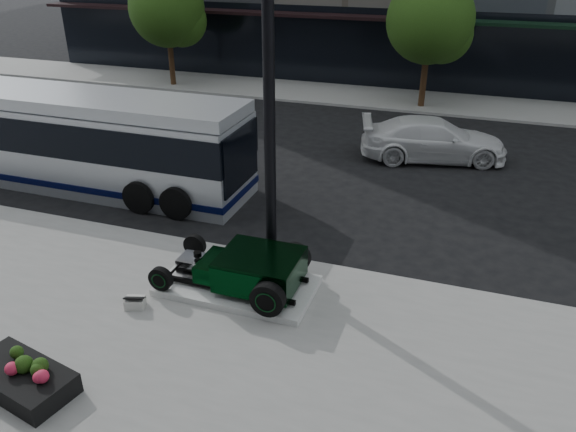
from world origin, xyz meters
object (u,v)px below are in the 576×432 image
(flower_planter, at_px, (21,377))
(transit_bus, at_px, (65,137))
(lamppost, at_px, (269,114))
(hot_rod, at_px, (251,269))
(white_sedan, at_px, (433,139))

(flower_planter, xyz_separation_m, transit_bus, (-5.41, 8.19, 1.14))
(lamppost, height_order, flower_planter, lamppost)
(lamppost, relative_size, flower_planter, 3.89)
(flower_planter, distance_m, transit_bus, 9.88)
(hot_rod, relative_size, transit_bus, 0.27)
(flower_planter, xyz_separation_m, white_sedan, (5.42, 14.09, 0.38))
(lamppost, bearing_deg, white_sedan, 73.57)
(lamppost, height_order, transit_bus, lamppost)
(transit_bus, relative_size, white_sedan, 2.39)
(transit_bus, distance_m, white_sedan, 12.35)
(flower_planter, bearing_deg, white_sedan, 68.97)
(hot_rod, bearing_deg, flower_planter, -122.91)
(hot_rod, bearing_deg, lamppost, 83.03)
(hot_rod, bearing_deg, white_sedan, 74.43)
(flower_planter, relative_size, transit_bus, 0.17)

